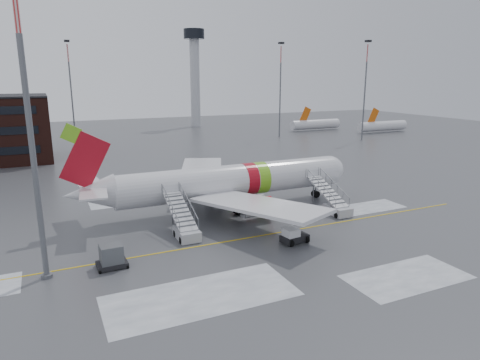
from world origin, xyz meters
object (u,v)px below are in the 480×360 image
airstair_fwd (334,204)px  uld_container (111,257)px  airliner (226,182)px  light_mast_near (29,125)px  pushback_tug (293,236)px  airstair_aft (184,226)px

airstair_fwd → uld_container: (-26.00, -4.32, -0.12)m
airliner → light_mast_near: light_mast_near is taller
airliner → light_mast_near: 24.29m
airliner → pushback_tug: size_ratio=12.54×
airstair_fwd → light_mast_near: (-31.02, -4.07, 11.12)m
pushback_tug → light_mast_near: bearing=174.9°
airliner → airstair_aft: bearing=-138.1°
airstair_aft → airliner: bearing=41.9°
light_mast_near → airliner: bearing=27.9°
airstair_aft → light_mast_near: light_mast_near is taller
airstair_aft → light_mast_near: bearing=-162.3°
airstair_aft → uld_container: size_ratio=3.06×
pushback_tug → airstair_fwd: bearing=33.0°
airliner → pushback_tug: 12.97m
airstair_aft → uld_container: (-7.73, -4.32, -0.12)m
airstair_aft → pushback_tug: size_ratio=2.76×
airliner → airstair_fwd: bearing=-30.7°
airliner → airstair_aft: size_ratio=4.55×
airliner → pushback_tug: (1.73, -12.56, -2.75)m
uld_container → airliner: bearing=35.9°
airstair_fwd → airstair_aft: (-18.27, 0.00, 0.00)m
uld_container → light_mast_near: light_mast_near is taller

